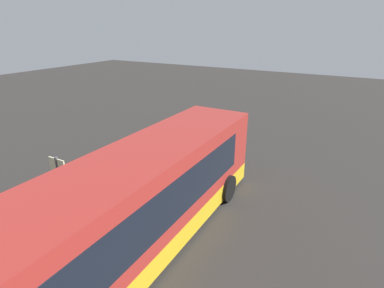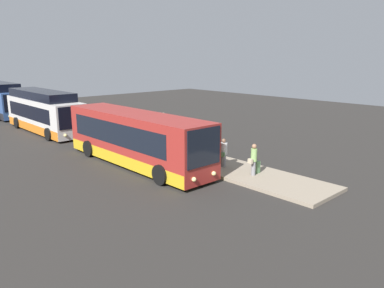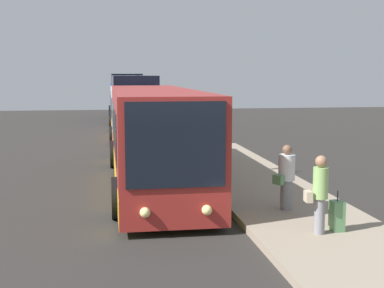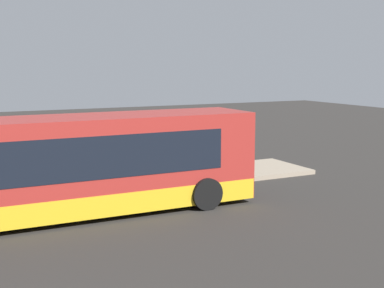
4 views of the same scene
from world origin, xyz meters
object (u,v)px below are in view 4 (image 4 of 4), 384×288
object	(u,v)px
bus_lead	(75,167)
sign_post	(40,149)
suitcase	(204,164)
passenger_waiting	(212,151)
passenger_boarding	(166,157)

from	to	relation	value
bus_lead	sign_post	xyz separation A→B (m)	(-0.62, 2.45, 0.29)
suitcase	sign_post	xyz separation A→B (m)	(-7.17, -1.12, 1.36)
sign_post	suitcase	bearing A→B (deg)	8.92
passenger_waiting	sign_post	world-z (taller)	sign_post
passenger_waiting	bus_lead	bearing A→B (deg)	29.21
bus_lead	sign_post	bearing A→B (deg)	104.24
bus_lead	passenger_boarding	distance (m)	5.48
passenger_boarding	passenger_waiting	size ratio (longest dim) A/B	0.97
suitcase	sign_post	world-z (taller)	sign_post
suitcase	sign_post	size ratio (longest dim) A/B	0.34
passenger_boarding	suitcase	bearing A→B (deg)	163.88
passenger_boarding	sign_post	bearing A→B (deg)	-23.27
passenger_waiting	sign_post	size ratio (longest dim) A/B	0.64
bus_lead	passenger_waiting	size ratio (longest dim) A/B	6.85
bus_lead	sign_post	size ratio (longest dim) A/B	4.38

